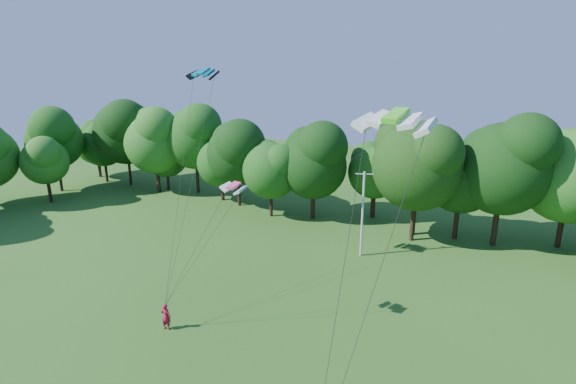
% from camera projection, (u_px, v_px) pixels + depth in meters
% --- Properties ---
extents(utility_pole, '(1.55, 0.61, 8.05)m').
position_uv_depth(utility_pole, '(363.00, 213.00, 40.77)').
color(utility_pole, beige).
rests_on(utility_pole, ground).
extents(kite_flyer_left, '(0.77, 0.58, 1.90)m').
position_uv_depth(kite_flyer_left, '(166.00, 317.00, 30.23)').
color(kite_flyer_left, maroon).
rests_on(kite_flyer_left, ground).
extents(kite_teal, '(2.63, 1.24, 0.59)m').
position_uv_depth(kite_teal, '(203.00, 71.00, 35.15)').
color(kite_teal, '#046A84').
rests_on(kite_teal, ground).
extents(kite_green, '(2.91, 1.65, 0.47)m').
position_uv_depth(kite_green, '(396.00, 115.00, 15.64)').
color(kite_green, '#44D620').
rests_on(kite_green, ground).
extents(kite_pink, '(1.87, 1.18, 0.36)m').
position_uv_depth(kite_pink, '(234.00, 185.00, 28.05)').
color(kite_pink, '#DA3C75').
rests_on(kite_pink, ground).
extents(tree_back_west, '(6.63, 6.63, 9.64)m').
position_uv_depth(tree_back_west, '(165.00, 147.00, 61.61)').
color(tree_back_west, '#372316').
rests_on(tree_back_west, ground).
extents(tree_back_center, '(9.61, 9.61, 13.98)m').
position_uv_depth(tree_back_center, '(418.00, 156.00, 43.02)').
color(tree_back_center, black).
rests_on(tree_back_center, ground).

